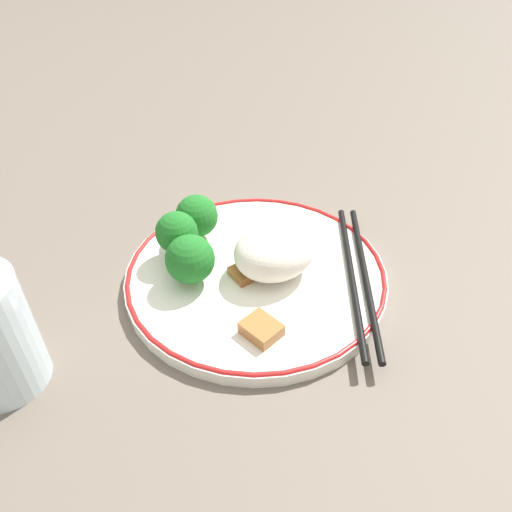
% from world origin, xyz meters
% --- Properties ---
extents(ground_plane, '(3.00, 3.00, 0.00)m').
position_xyz_m(ground_plane, '(0.00, 0.00, 0.00)').
color(ground_plane, '#665B51').
extents(plate, '(0.27, 0.27, 0.02)m').
position_xyz_m(plate, '(0.00, 0.00, 0.01)').
color(plate, white).
rests_on(plate, ground_plane).
extents(rice_mound, '(0.08, 0.07, 0.05)m').
position_xyz_m(rice_mound, '(-0.02, 0.01, 0.04)').
color(rice_mound, white).
rests_on(rice_mound, plate).
extents(broccoli_back_left, '(0.05, 0.05, 0.05)m').
position_xyz_m(broccoli_back_left, '(0.02, -0.08, 0.04)').
color(broccoli_back_left, '#7FB756').
rests_on(broccoli_back_left, plate).
extents(broccoli_back_center, '(0.04, 0.04, 0.06)m').
position_xyz_m(broccoli_back_center, '(0.06, -0.06, 0.05)').
color(broccoli_back_center, '#7FB756').
rests_on(broccoli_back_center, plate).
extents(broccoli_back_right, '(0.05, 0.05, 0.05)m').
position_xyz_m(broccoli_back_right, '(0.06, -0.02, 0.04)').
color(broccoli_back_right, '#7FB756').
rests_on(broccoli_back_right, plate).
extents(meat_near_front, '(0.03, 0.04, 0.01)m').
position_xyz_m(meat_near_front, '(0.04, 0.07, 0.02)').
color(meat_near_front, '#9E6633').
rests_on(meat_near_front, plate).
extents(meat_near_left, '(0.04, 0.04, 0.01)m').
position_xyz_m(meat_near_left, '(-0.04, 0.00, 0.02)').
color(meat_near_left, brown).
rests_on(meat_near_left, plate).
extents(meat_near_right, '(0.03, 0.03, 0.01)m').
position_xyz_m(meat_near_right, '(0.01, 0.00, 0.02)').
color(meat_near_right, '#995B28').
rests_on(meat_near_right, plate).
extents(meat_near_back, '(0.03, 0.03, 0.01)m').
position_xyz_m(meat_near_back, '(-0.03, -0.03, 0.02)').
color(meat_near_back, brown).
rests_on(meat_near_back, plate).
extents(chopsticks, '(0.15, 0.19, 0.01)m').
position_xyz_m(chopsticks, '(-0.08, 0.07, 0.02)').
color(chopsticks, black).
rests_on(chopsticks, plate).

